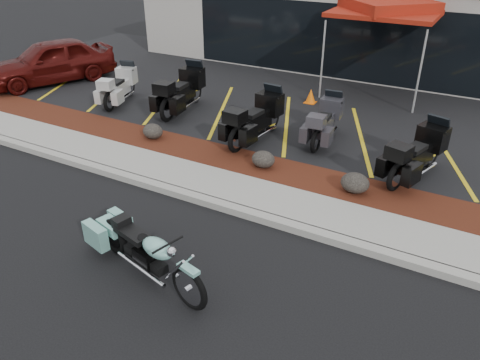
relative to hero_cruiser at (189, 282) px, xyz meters
The scene contains 18 objects.
ground 2.50m from the hero_cruiser, 132.78° to the left, with size 90.00×90.00×0.00m, color black.
curb 3.20m from the hero_cruiser, 121.67° to the left, with size 24.00×0.25×0.15m, color gray.
sidewalk 3.81m from the hero_cruiser, 116.10° to the left, with size 24.00×1.20×0.15m, color gray.
mulch_bed 4.91m from the hero_cruiser, 109.91° to the left, with size 24.00×1.20×0.16m, color #3B110D.
upper_lot 10.15m from the hero_cruiser, 99.46° to the left, with size 26.00×9.60×0.15m, color black.
dealership_building 16.42m from the hero_cruiser, 95.85° to the left, with size 18.00×8.16×4.00m.
boulder_left 6.37m from the hero_cruiser, 133.23° to the left, with size 0.56×0.47×0.40m, color black.
boulder_mid 4.66m from the hero_cruiser, 102.55° to the left, with size 0.56×0.47×0.40m, color black.
boulder_right 4.61m from the hero_cruiser, 74.54° to the left, with size 0.62×0.51×0.44m, color black.
hero_cruiser is the anchor object (origin of this frame).
touring_white 10.14m from the hero_cruiser, 135.63° to the left, with size 2.06×0.79×1.20m, color #B9B9B5, non-canonical shape.
touring_black_front 9.06m from the hero_cruiser, 123.17° to the left, with size 2.41×0.92×1.40m, color black, non-canonical shape.
touring_black_mid 6.91m from the hero_cruiser, 105.18° to the left, with size 2.31×0.88×1.34m, color black, non-canonical shape.
touring_grey 7.42m from the hero_cruiser, 92.70° to the left, with size 2.05×0.78×1.19m, color #343338, non-canonical shape.
touring_black_rear 6.93m from the hero_cruiser, 69.47° to the left, with size 2.22×0.85×1.29m, color black, non-canonical shape.
parked_car 12.82m from the hero_cruiser, 147.02° to the left, with size 1.79×4.45×1.52m, color #460C0A.
traffic_cone 9.54m from the hero_cruiser, 100.34° to the left, with size 0.33×0.33×0.46m, color #FB6708.
popup_canopy 11.79m from the hero_cruiser, 90.71° to the left, with size 4.12×4.12×3.01m.
Camera 1 is at (4.96, -6.17, 5.24)m, focal length 35.00 mm.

